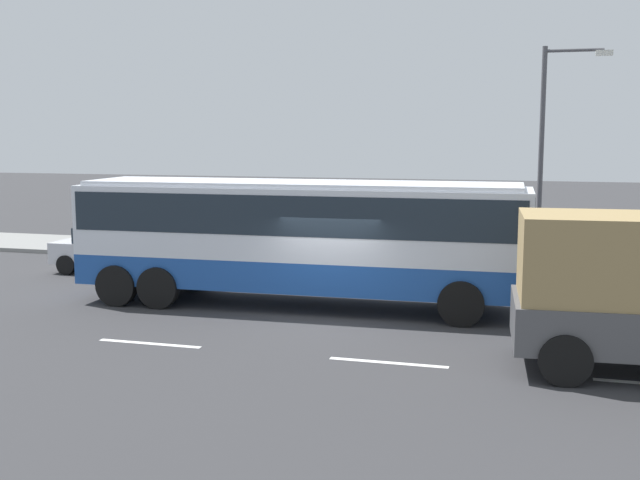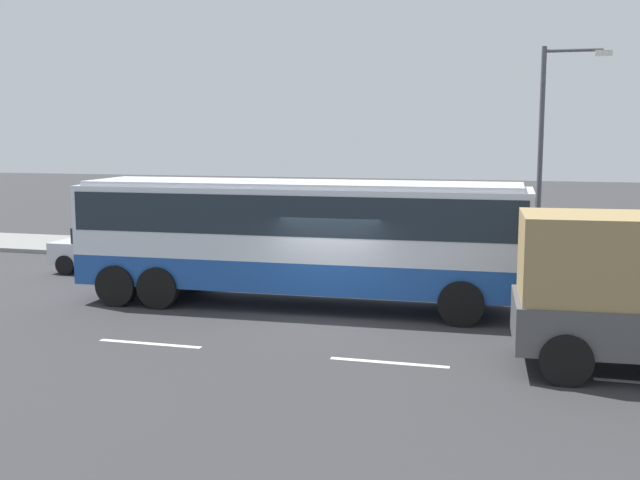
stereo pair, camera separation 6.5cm
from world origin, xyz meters
TOP-DOWN VIEW (x-y plane):
  - ground_plane at (0.00, 0.00)m, footprint 120.00×120.00m
  - sidewalk_curb at (0.00, 9.27)m, footprint 80.00×4.00m
  - lane_centreline at (-0.72, -3.13)m, footprint 30.58×0.16m
  - coach_bus at (-1.15, 1.36)m, footprint 11.87×3.02m
  - car_silver_hatch at (-8.27, 4.57)m, footprint 4.45×2.05m
  - pedestrian_near_curb at (3.86, 8.42)m, footprint 0.32×0.32m
  - street_lamp at (5.14, 7.60)m, footprint 2.07×0.24m

SIDE VIEW (x-z plane):
  - ground_plane at x=0.00m, z-range 0.00..0.00m
  - lane_centreline at x=-0.72m, z-range 0.00..0.01m
  - sidewalk_curb at x=0.00m, z-range 0.00..0.15m
  - car_silver_hatch at x=-8.27m, z-range 0.05..1.56m
  - pedestrian_near_curb at x=3.86m, z-range 0.28..1.98m
  - coach_bus at x=-1.15m, z-range 0.40..3.70m
  - street_lamp at x=5.14m, z-range 0.71..7.78m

